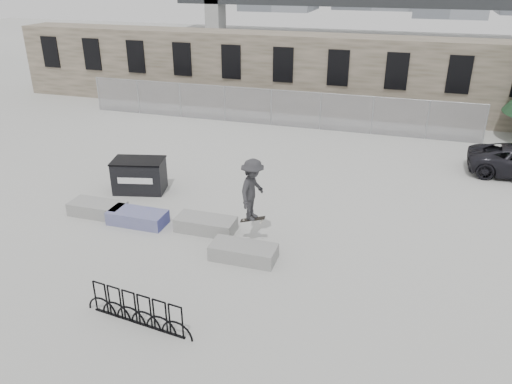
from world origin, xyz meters
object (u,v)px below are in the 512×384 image
at_px(dumpster, 139,175).
at_px(planter_center_left, 138,217).
at_px(planter_center_right, 206,224).
at_px(planter_offset, 243,251).
at_px(bike_rack, 137,309).
at_px(planter_far_left, 98,208).
at_px(skateboarder, 253,190).

bearing_deg(dumpster, planter_center_left, -76.30).
height_order(planter_center_right, planter_offset, same).
relative_size(planter_center_right, bike_rack, 0.64).
bearing_deg(planter_center_left, dumpster, 117.34).
distance_m(planter_center_left, bike_rack, 5.44).
relative_size(planter_far_left, planter_center_left, 1.00).
relative_size(planter_far_left, bike_rack, 0.64).
relative_size(planter_far_left, planter_center_right, 1.00).
distance_m(planter_far_left, planter_center_right, 4.14).
relative_size(planter_center_left, bike_rack, 0.64).
height_order(planter_center_right, skateboarder, skateboarder).
xyz_separation_m(planter_far_left, dumpster, (0.42, 2.31, 0.40)).
height_order(planter_center_left, skateboarder, skateboarder).
distance_m(planter_offset, bike_rack, 3.96).
relative_size(planter_far_left, dumpster, 0.91).
bearing_deg(planter_far_left, bike_rack, -48.27).
bearing_deg(planter_center_left, bike_rack, -60.48).
distance_m(planter_far_left, planter_offset, 6.05).
height_order(bike_rack, skateboarder, skateboarder).
relative_size(planter_far_left, planter_offset, 1.00).
relative_size(planter_center_right, skateboarder, 0.94).
relative_size(dumpster, skateboarder, 1.04).
bearing_deg(planter_center_right, dumpster, 148.69).
bearing_deg(planter_offset, bike_rack, -112.78).
bearing_deg(planter_far_left, planter_offset, -12.09).
relative_size(planter_center_right, planter_offset, 1.00).
height_order(planter_far_left, planter_center_right, same).
relative_size(planter_center_left, dumpster, 0.91).
bearing_deg(planter_offset, skateboarder, 92.42).
bearing_deg(planter_center_left, planter_far_left, 173.80).
bearing_deg(dumpster, bike_rack, -74.86).
distance_m(planter_far_left, skateboarder, 6.08).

